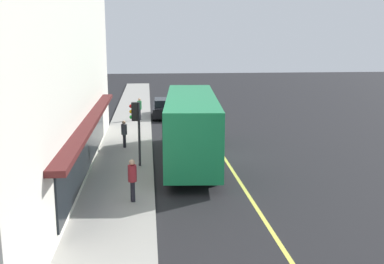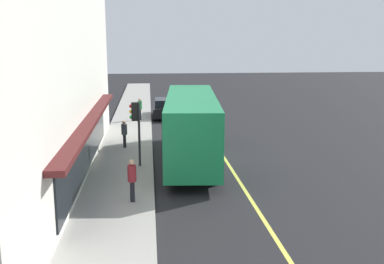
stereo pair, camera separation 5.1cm
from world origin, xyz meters
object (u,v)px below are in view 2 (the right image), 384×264
car_black (164,108)px  pedestrian_waiting (132,176)px  bus (191,125)px  traffic_light (136,119)px  pedestrian_near_storefront (140,107)px  pedestrian_mid_block (124,131)px

car_black → pedestrian_waiting: size_ratio=2.55×
pedestrian_waiting → bus: bearing=-25.0°
bus → traffic_light: size_ratio=3.53×
traffic_light → pedestrian_waiting: 5.27m
bus → traffic_light: bearing=111.1°
traffic_light → pedestrian_near_storefront: 13.19m
bus → car_black: 13.89m
bus → pedestrian_mid_block: 4.74m
pedestrian_waiting → pedestrian_mid_block: bearing=4.7°
traffic_light → pedestrian_waiting: size_ratio=1.88×
car_black → pedestrian_waiting: bearing=174.4°
pedestrian_near_storefront → pedestrian_mid_block: 9.15m
bus → pedestrian_near_storefront: bearing=13.6°
car_black → bus: bearing=-176.1°
traffic_light → car_black: size_ratio=0.74×
pedestrian_near_storefront → pedestrian_mid_block: size_ratio=1.07×
pedestrian_waiting → pedestrian_mid_block: 9.12m
traffic_light → car_black: (14.90, -1.92, -1.79)m
car_black → pedestrian_near_storefront: (-1.79, 1.97, 0.43)m
traffic_light → pedestrian_mid_block: traffic_light is taller
pedestrian_waiting → car_black: bearing=-5.6°
pedestrian_near_storefront → pedestrian_waiting: bearing=-180.0°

